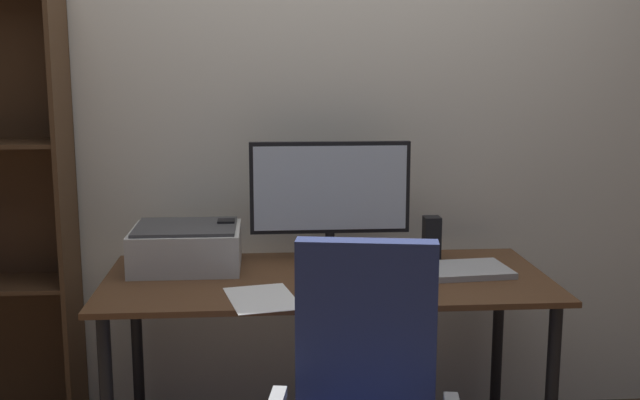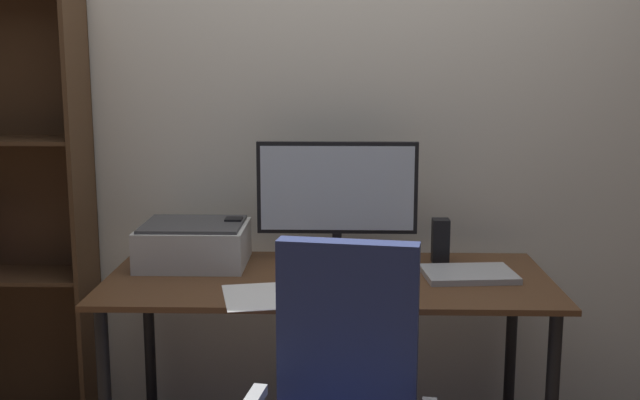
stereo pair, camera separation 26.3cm
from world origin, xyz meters
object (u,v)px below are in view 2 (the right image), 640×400
at_px(desk, 328,299).
at_px(keyboard, 335,291).
at_px(printer, 194,244).
at_px(coffee_mug, 355,262).
at_px(laptop, 469,274).
at_px(mouse, 404,291).
at_px(monitor, 337,193).
at_px(speaker_right, 440,241).
at_px(bookshelf, 5,212).
at_px(speaker_left, 234,240).

bearing_deg(desk, keyboard, -82.70).
bearing_deg(desk, printer, 162.61).
bearing_deg(coffee_mug, keyboard, -107.08).
xyz_separation_m(desk, laptop, (0.50, 0.01, 0.09)).
distance_m(desk, laptop, 0.51).
bearing_deg(laptop, mouse, -142.60).
relative_size(monitor, speaker_right, 3.60).
height_order(desk, keyboard, keyboard).
bearing_deg(speaker_right, monitor, 178.87).
bearing_deg(printer, mouse, -26.67).
bearing_deg(bookshelf, printer, -13.75).
distance_m(speaker_right, bookshelf, 1.75).
distance_m(mouse, coffee_mug, 0.29).
distance_m(keyboard, printer, 0.66).
distance_m(mouse, printer, 0.86).
bearing_deg(monitor, speaker_right, -1.13).
height_order(desk, printer, printer).
xyz_separation_m(coffee_mug, speaker_right, (0.33, 0.19, 0.03)).
bearing_deg(bookshelf, keyboard, -22.75).
distance_m(speaker_left, printer, 0.16).
height_order(desk, monitor, monitor).
distance_m(laptop, speaker_right, 0.23).
relative_size(monitor, laptop, 1.91).
distance_m(monitor, printer, 0.58).
xyz_separation_m(coffee_mug, laptop, (0.41, -0.01, -0.04)).
bearing_deg(keyboard, bookshelf, 158.23).
bearing_deg(bookshelf, laptop, -10.83).
relative_size(mouse, bookshelf, 0.05).
height_order(speaker_left, speaker_right, same).
bearing_deg(keyboard, mouse, -3.39).
relative_size(coffee_mug, speaker_right, 0.59).
distance_m(speaker_left, bookshelf, 0.97).
height_order(desk, bookshelf, bookshelf).
height_order(coffee_mug, printer, printer).
height_order(monitor, speaker_left, monitor).
xyz_separation_m(desk, mouse, (0.25, -0.22, 0.10)).
distance_m(desk, mouse, 0.35).
relative_size(desk, keyboard, 5.48).
bearing_deg(desk, coffee_mug, 9.44).
xyz_separation_m(monitor, bookshelf, (-1.35, 0.14, -0.11)).
distance_m(monitor, laptop, 0.58).
bearing_deg(mouse, speaker_left, 158.03).
height_order(coffee_mug, speaker_left, speaker_left).
height_order(keyboard, speaker_left, speaker_left).
distance_m(desk, speaker_left, 0.45).
height_order(mouse, printer, printer).
relative_size(monitor, bookshelf, 0.33).
bearing_deg(desk, speaker_left, 150.09).
height_order(coffee_mug, laptop, coffee_mug).
bearing_deg(laptop, speaker_left, 161.66).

